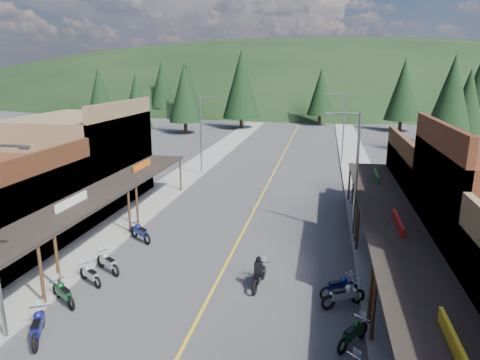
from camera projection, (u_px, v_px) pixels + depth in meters
The scene contains 30 objects.
ground at pixel (216, 285), 21.48m from camera, with size 220.00×220.00×0.00m, color #38383A.
centerline at pixel (268, 184), 40.48m from camera, with size 0.15×90.00×0.01m, color gold.
sidewalk_west at pixel (180, 179), 42.09m from camera, with size 3.40×94.00×0.15m, color gray.
sidewalk_east at pixel (363, 188), 38.83m from camera, with size 3.40×94.00×0.15m, color gray.
shop_west_3 at pixel (82, 160), 33.93m from camera, with size 10.90×10.20×8.20m.
shop_east_3 at pixel (453, 190), 29.00m from camera, with size 10.90×10.20×6.20m.
streetlight_1 at pixel (202, 132), 42.57m from camera, with size 2.16×0.18×8.00m.
streetlight_2 at pixel (354, 169), 26.66m from camera, with size 2.16×0.18×8.00m.
streetlight_3 at pixel (342, 126), 47.56m from camera, with size 2.16×0.18×8.00m.
ridge_hill at pixel (311, 101), 149.72m from camera, with size 310.00×140.00×60.00m, color black.
pine_0 at pixel (99, 90), 86.27m from camera, with size 5.04×5.04×11.00m.
pine_1 at pixel (187, 86), 90.67m from camera, with size 5.88×5.88×12.50m.
pine_2 at pixel (241, 84), 76.46m from camera, with size 6.72×6.72×14.00m.
pine_3 at pixel (321, 91), 81.80m from camera, with size 5.04×5.04×11.00m.
pine_4 at pixel (403, 89), 73.29m from camera, with size 5.88×5.88×12.50m.
pine_7 at pixel (162, 84), 97.88m from camera, with size 5.88×5.88×12.50m.
pine_8 at pixel (137, 102), 62.12m from camera, with size 4.48×4.48×10.00m.
pine_9 at pixel (468, 101), 58.12m from camera, with size 4.93×4.93×10.80m.
pine_10 at pixel (185, 93), 70.66m from camera, with size 5.38×5.38×11.60m.
pine_11 at pixel (451, 98), 52.03m from camera, with size 5.82×5.82×12.40m.
bike_west_5 at pixel (38, 325), 16.96m from camera, with size 0.77×2.30×1.31m, color navy, non-canonical shape.
bike_west_6 at pixel (63, 292), 19.55m from camera, with size 0.71×2.13×1.21m, color #0E461D, non-canonical shape.
bike_west_7 at pixel (90, 274), 21.43m from camera, with size 0.65×1.94×1.11m, color #A4A4A9, non-canonical shape.
bike_west_8 at pixel (108, 261), 22.66m from camera, with size 0.71×2.14×1.22m, color #A7A7AD, non-canonical shape.
bike_west_9 at pixel (140, 231), 26.81m from camera, with size 0.76×2.28×1.30m, color navy, non-canonical shape.
bike_east_6 at pixel (353, 332), 16.59m from camera, with size 0.68×2.04×1.17m, color #0D4317, non-canonical shape.
bike_east_7 at pixel (344, 294), 19.33m from camera, with size 0.73×2.20×1.26m, color #AEADB3, non-canonical shape.
bike_east_8 at pixel (339, 285), 20.21m from camera, with size 0.68×2.04×1.17m, color navy, non-canonical shape.
rider_on_bike at pixel (259, 274), 21.07m from camera, with size 1.00×2.35×1.74m.
pedestrian_east_b at pixel (353, 192), 34.07m from camera, with size 0.82×0.47×1.69m, color brown.
Camera 1 is at (4.98, -18.88, 10.46)m, focal length 32.00 mm.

